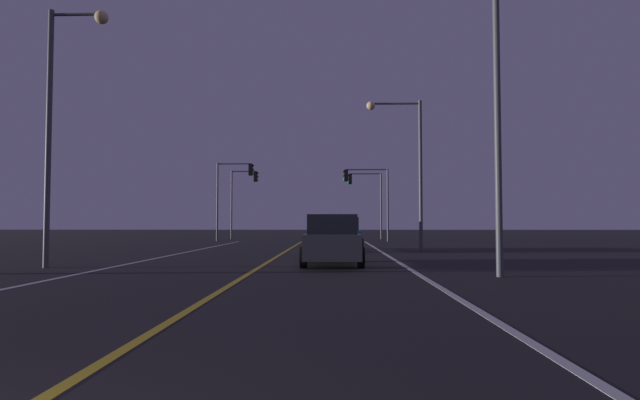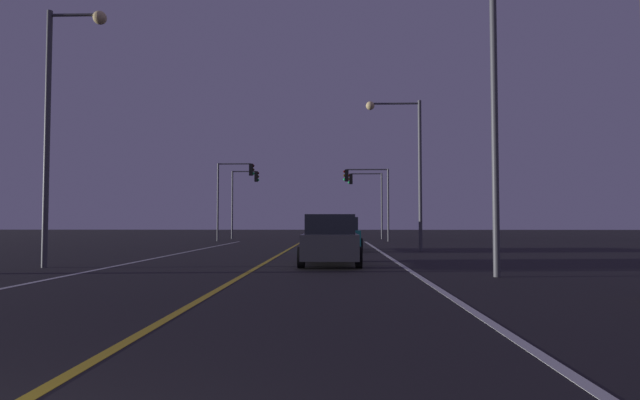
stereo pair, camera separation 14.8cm
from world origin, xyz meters
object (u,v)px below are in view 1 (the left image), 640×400
at_px(traffic_light_near_left, 234,184).
at_px(traffic_light_far_left, 244,189).
at_px(car_ahead_far, 342,235).
at_px(street_lamp_left_mid, 62,104).
at_px(street_lamp_right_near, 479,84).
at_px(traffic_light_far_right, 365,190).
at_px(car_lead_same_lane, 332,241).
at_px(traffic_light_near_right, 366,187).
at_px(street_lamp_right_far, 407,154).

distance_m(traffic_light_near_left, traffic_light_far_left, 5.50).
relative_size(car_ahead_far, street_lamp_left_mid, 0.52).
bearing_deg(traffic_light_far_left, street_lamp_right_near, -69.22).
bearing_deg(traffic_light_far_right, traffic_light_far_left, 0.00).
bearing_deg(car_lead_same_lane, traffic_light_near_right, -6.68).
distance_m(street_lamp_right_near, street_lamp_right_far, 12.24).
relative_size(traffic_light_far_right, street_lamp_right_near, 0.70).
distance_m(car_ahead_far, traffic_light_far_right, 18.82).
relative_size(traffic_light_near_right, street_lamp_right_near, 0.68).
distance_m(car_ahead_far, car_lead_same_lane, 8.80).
height_order(traffic_light_near_left, traffic_light_far_left, traffic_light_near_left).
bearing_deg(street_lamp_right_far, car_ahead_far, -4.93).
bearing_deg(street_lamp_left_mid, traffic_light_near_left, 87.18).
height_order(car_ahead_far, traffic_light_near_right, traffic_light_near_right).
relative_size(car_lead_same_lane, street_lamp_left_mid, 0.52).
bearing_deg(traffic_light_near_right, traffic_light_far_left, -28.09).
xyz_separation_m(car_lead_same_lane, traffic_light_near_left, (-7.55, 21.65, 3.56)).
distance_m(traffic_light_near_right, street_lamp_right_far, 13.23).
distance_m(car_lead_same_lane, traffic_light_far_left, 28.46).
relative_size(traffic_light_near_left, street_lamp_right_far, 0.78).
relative_size(traffic_light_near_left, street_lamp_right_near, 0.74).
bearing_deg(car_ahead_far, traffic_light_near_right, -9.12).
distance_m(car_lead_same_lane, traffic_light_near_right, 22.04).
height_order(car_ahead_far, street_lamp_right_near, street_lamp_right_near).
bearing_deg(traffic_light_near_right, street_lamp_right_far, 95.29).
xyz_separation_m(traffic_light_far_right, street_lamp_right_far, (0.95, -18.65, 0.70)).
bearing_deg(street_lamp_left_mid, traffic_light_near_right, 63.98).
bearing_deg(traffic_light_far_left, street_lamp_left_mid, -91.83).
xyz_separation_m(car_ahead_far, traffic_light_near_right, (2.07, 12.86, 3.28)).
bearing_deg(car_ahead_far, street_lamp_left_mid, 137.86).
distance_m(car_lead_same_lane, street_lamp_right_near, 6.94).
bearing_deg(traffic_light_far_left, traffic_light_near_right, -28.09).
bearing_deg(street_lamp_left_mid, traffic_light_far_right, 68.04).
relative_size(car_lead_same_lane, traffic_light_near_right, 0.78).
relative_size(traffic_light_near_right, street_lamp_left_mid, 0.66).
bearing_deg(traffic_light_far_left, street_lamp_right_far, -58.29).
bearing_deg(car_ahead_far, traffic_light_far_left, 24.16).
bearing_deg(traffic_light_near_left, street_lamp_right_far, -49.32).
height_order(traffic_light_far_left, street_lamp_left_mid, street_lamp_left_mid).
height_order(traffic_light_near_left, street_lamp_left_mid, street_lamp_left_mid).
relative_size(traffic_light_near_right, traffic_light_far_right, 0.97).
distance_m(traffic_light_near_left, street_lamp_right_far, 17.34).
bearing_deg(traffic_light_far_right, street_lamp_right_far, 92.91).
relative_size(car_lead_same_lane, traffic_light_near_left, 0.72).
distance_m(traffic_light_far_left, street_lamp_right_far, 21.93).
bearing_deg(car_lead_same_lane, traffic_light_far_left, 15.97).
height_order(car_lead_same_lane, traffic_light_near_left, traffic_light_near_left).
relative_size(car_ahead_far, traffic_light_far_left, 0.72).
distance_m(car_ahead_far, street_lamp_right_far, 5.25).
xyz_separation_m(car_ahead_far, traffic_light_far_left, (-8.24, 18.36, 3.51)).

